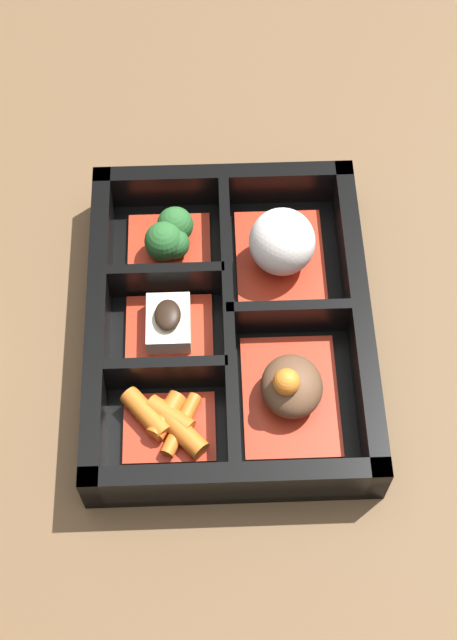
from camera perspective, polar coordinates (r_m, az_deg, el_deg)
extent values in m
plane|color=brown|center=(0.68, 0.00, -1.05)|extent=(3.00, 3.00, 0.00)
cube|color=black|center=(0.67, 0.00, -0.84)|extent=(0.26, 0.21, 0.01)
cube|color=black|center=(0.66, -8.29, -0.37)|extent=(0.26, 0.01, 0.04)
cube|color=black|center=(0.67, 8.25, 0.12)|extent=(0.26, 0.01, 0.04)
cube|color=black|center=(0.73, -0.34, 8.44)|extent=(0.01, 0.21, 0.04)
cube|color=black|center=(0.61, 0.40, -10.40)|extent=(0.01, 0.21, 0.04)
cube|color=black|center=(0.66, -0.16, -0.13)|extent=(0.23, 0.01, 0.04)
cube|color=black|center=(0.68, -3.94, 2.35)|extent=(0.01, 0.09, 0.04)
cube|color=black|center=(0.64, -3.94, -3.59)|extent=(0.01, 0.09, 0.04)
cube|color=black|center=(0.66, 3.77, -0.01)|extent=(0.01, 0.09, 0.04)
cube|color=#B22D19|center=(0.70, 3.33, 3.71)|extent=(0.10, 0.07, 0.01)
ellipsoid|color=silver|center=(0.67, 3.45, 5.02)|extent=(0.05, 0.05, 0.05)
cube|color=#B22D19|center=(0.64, 3.97, -4.92)|extent=(0.10, 0.07, 0.01)
ellipsoid|color=brown|center=(0.63, 4.07, -4.26)|extent=(0.05, 0.04, 0.03)
sphere|color=orange|center=(0.61, 3.73, -3.98)|extent=(0.02, 0.02, 0.02)
cube|color=#B22D19|center=(0.71, -3.81, 4.70)|extent=(0.06, 0.06, 0.01)
sphere|color=#265B28|center=(0.69, -4.14, 5.06)|extent=(0.03, 0.03, 0.03)
sphere|color=#265B28|center=(0.69, -4.26, 4.86)|extent=(0.03, 0.03, 0.03)
sphere|color=#265B28|center=(0.70, -3.43, 6.10)|extent=(0.03, 0.03, 0.03)
sphere|color=#265B28|center=(0.69, -3.52, 4.89)|extent=(0.02, 0.02, 0.02)
cube|color=#B22D19|center=(0.66, -3.80, -0.94)|extent=(0.06, 0.06, 0.01)
cube|color=beige|center=(0.65, -3.86, -0.49)|extent=(0.04, 0.03, 0.02)
ellipsoid|color=black|center=(0.64, -3.92, 0.03)|extent=(0.03, 0.02, 0.01)
cube|color=#B22D19|center=(0.63, -3.79, -6.92)|extent=(0.05, 0.06, 0.01)
cylinder|color=#D1661E|center=(0.63, -5.28, -6.00)|extent=(0.04, 0.04, 0.01)
cylinder|color=#D1661E|center=(0.62, -3.04, -6.71)|extent=(0.05, 0.03, 0.01)
cylinder|color=#D1661E|center=(0.62, -4.00, -6.12)|extent=(0.04, 0.03, 0.01)
cylinder|color=#D1661E|center=(0.62, -2.96, -7.19)|extent=(0.04, 0.04, 0.01)
cylinder|color=#D1661E|center=(0.62, -3.79, -6.19)|extent=(0.03, 0.04, 0.01)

